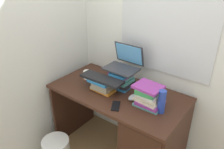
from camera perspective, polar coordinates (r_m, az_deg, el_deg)
wall_back at (r=2.15m, az=7.68°, el=11.93°), size 6.00×0.06×2.60m
wall_left at (r=2.32m, az=-13.13°, el=12.59°), size 0.05×6.00×2.60m
desk at (r=2.13m, az=8.12°, el=-15.48°), size 1.26×0.66×0.78m
book_stack_tall at (r=2.12m, az=2.33°, el=-0.95°), size 0.24×0.21×0.18m
book_stack_keyboard_riser at (r=2.05m, az=-2.55°, el=-2.79°), size 0.23×0.16×0.12m
book_stack_side at (r=1.85m, az=9.43°, el=-5.46°), size 0.24×0.21×0.19m
laptop at (r=2.09m, az=3.22°, el=3.10°), size 0.31×0.27×0.22m
keyboard at (r=2.02m, az=-2.67°, el=-1.12°), size 0.42×0.15×0.02m
computer_mouse at (r=1.95m, az=5.37°, el=-5.89°), size 0.06×0.10×0.04m
mug at (r=2.28m, az=-6.39°, el=-0.06°), size 0.11×0.08×0.09m
water_bottle at (r=1.79m, az=12.72°, el=-6.86°), size 0.06×0.06×0.20m
cell_phone at (r=1.86m, az=0.98°, el=-8.11°), size 0.12×0.15×0.01m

